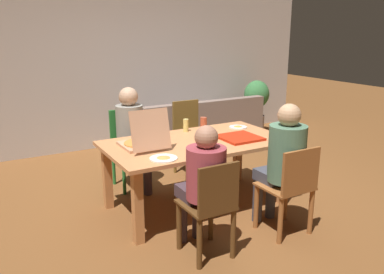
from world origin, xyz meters
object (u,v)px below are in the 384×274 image
Objects in this scene: person_1 at (132,131)px; drinking_glass_0 at (204,123)px; plate_2 at (164,158)px; pizza_box_0 at (143,142)px; pizza_box_1 at (239,138)px; plate_1 at (204,146)px; potted_plant at (256,102)px; chair_2 at (210,207)px; drinking_glass_1 at (186,125)px; chair_3 at (189,134)px; couch at (197,129)px; person_2 at (203,178)px; dining_table at (197,150)px; chair_0 at (290,188)px; chair_1 at (128,145)px; person_0 at (283,157)px; plate_0 at (238,127)px.

person_1 is 0.87m from drinking_glass_0.
drinking_glass_0 is at bearing 41.59° from plate_2.
pizza_box_0 is 1.19× the size of pizza_box_1.
plate_1 is 0.25× the size of potted_plant.
drinking_glass_0 is at bearing 21.61° from pizza_box_0.
person_1 is 1.42× the size of chair_2.
plate_2 is at bearing -130.15° from drinking_glass_1.
drinking_glass_0 is 0.91× the size of drinking_glass_1.
chair_3 reaches higher than couch.
person_1 is at bearing 90.00° from person_2.
chair_0 reaches higher than dining_table.
pizza_box_0 is at bearing -100.39° from chair_1.
pizza_box_0 is 1.06m from pizza_box_1.
plate_1 is at bearing 127.28° from person_0.
drinking_glass_1 is (0.09, 0.41, 0.17)m from dining_table.
dining_table is 13.16× the size of drinking_glass_1.
person_2 reaches higher than drinking_glass_0.
drinking_glass_1 is at bearing 167.16° from plate_0.
person_2 reaches higher than drinking_glass_1.
chair_3 is 1.14m from pizza_box_1.
chair_0 is at bearing -30.99° from plate_2.
couch is at bearing 59.53° from dining_table.
chair_1 is 1.08× the size of chair_2.
person_0 is 4.84× the size of plate_2.
chair_1 is at bearing 115.40° from person_0.
plate_2 is at bearing -97.04° from person_1.
person_0 is at bearing -25.65° from plate_2.
chair_3 reaches higher than chair_2.
dining_table is 3.95× the size of pizza_box_0.
chair_3 is 2.00× the size of pizza_box_0.
chair_2 is at bearing -133.28° from potted_plant.
plate_0 reaches higher than dining_table.
person_2 is 2.35× the size of pizza_box_0.
pizza_box_1 is 0.42× the size of potted_plant.
chair_1 reaches higher than chair_2.
potted_plant is (2.12, 1.25, 0.06)m from chair_3.
person_1 is 0.76m from pizza_box_0.
person_2 is at bearing -79.81° from pizza_box_0.
pizza_box_1 is 2.80× the size of drinking_glass_1.
pizza_box_1 is at bearing -51.92° from chair_1.
dining_table is 0.92m from person_1.
chair_0 is 3.11m from couch.
person_1 reaches higher than potted_plant.
person_0 is 1.17m from plate_0.
potted_plant reaches higher than dining_table.
person_0 is 0.71m from pizza_box_1.
drinking_glass_0 is (-0.09, 1.43, 0.34)m from chair_0.
chair_2 is 1.71m from plate_0.
dining_table is 14.48× the size of drinking_glass_0.
chair_3 is (0.87, 1.80, -0.15)m from person_2.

